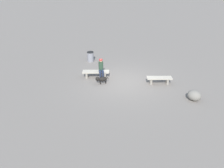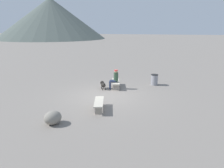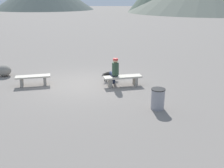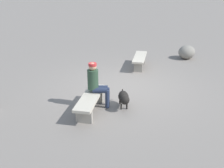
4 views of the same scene
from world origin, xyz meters
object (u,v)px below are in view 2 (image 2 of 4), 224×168
at_px(seated_person, 115,78).
at_px(dog, 103,84).
at_px(trash_bin, 154,80).
at_px(boulder, 53,118).
at_px(bench_left, 99,104).
at_px(bench_right, 116,83).

bearing_deg(seated_person, dog, 85.47).
bearing_deg(dog, trash_bin, -90.55).
relative_size(seated_person, boulder, 1.74).
relative_size(bench_left, dog, 2.12).
bearing_deg(trash_bin, bench_left, 154.10).
distance_m(bench_right, dog, 0.93).
xyz_separation_m(bench_left, seated_person, (3.63, 0.01, 0.40)).
relative_size(bench_right, trash_bin, 2.33).
bearing_deg(bench_right, seated_person, 165.37).
distance_m(dog, boulder, 5.36).
height_order(bench_right, boulder, boulder).
bearing_deg(seated_person, boulder, 144.91).
bearing_deg(bench_left, seated_person, -13.10).
bearing_deg(trash_bin, boulder, 150.81).
xyz_separation_m(seated_person, trash_bin, (1.51, -2.50, -0.35)).
distance_m(seated_person, trash_bin, 2.94).
bearing_deg(trash_bin, dog, 118.08).
height_order(seated_person, boulder, seated_person).
height_order(bench_right, trash_bin, trash_bin).
distance_m(bench_left, seated_person, 3.65).
relative_size(bench_right, dog, 2.37).
bearing_deg(boulder, bench_right, -13.73).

